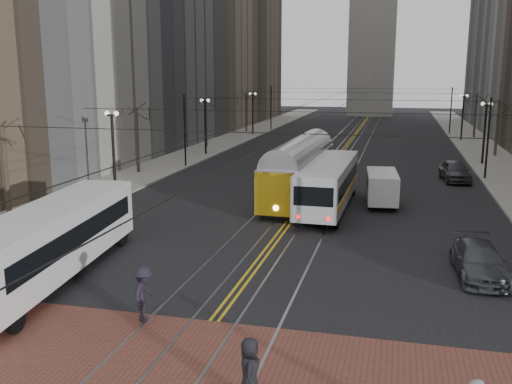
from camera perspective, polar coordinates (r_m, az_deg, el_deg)
The scene contains 18 objects.
ground at distance 21.26m, azimuth -3.38°, elevation -11.71°, with size 260.00×260.00×0.00m, color black.
sidewalk_left at distance 67.46m, azimuth -4.15°, elevation 4.61°, with size 5.00×140.00×0.15m, color gray.
sidewalk_right at distance 64.78m, azimuth 22.02°, elevation 3.49°, with size 5.00×140.00×0.15m, color gray.
crosswalk_band at distance 17.87m, azimuth -7.37°, elevation -16.59°, with size 25.00×6.00×0.01m, color brown.
streetcar_rails at distance 64.42m, azimuth 8.67°, elevation 4.11°, with size 4.80×130.00×0.02m, color gray.
centre_lines at distance 64.42m, azimuth 8.67°, elevation 4.11°, with size 0.42×130.00×0.01m, color gold.
building_left_far at distance 109.81m, azimuth -2.80°, elevation 17.81°, with size 16.00×20.00×40.00m, color brown.
lamp_posts at distance 48.04m, azimuth 6.90°, elevation 4.93°, with size 27.60×57.20×5.60m.
street_trees at distance 54.45m, azimuth 7.77°, elevation 5.71°, with size 31.68×53.28×5.60m.
trolley_wires at distance 53.95m, azimuth 7.75°, elevation 6.69°, with size 25.96×120.00×6.60m.
transit_bus at distance 25.19m, azimuth -19.75°, elevation -4.90°, with size 2.56×12.29×3.07m, color white.
streetcar at distance 39.13m, azimuth 4.39°, elevation 1.68°, with size 2.56×13.77×3.24m, color gold.
rear_bus at distance 36.26m, azimuth 7.27°, elevation 0.63°, with size 2.52×11.59×3.02m, color #BDBDBD.
cargo_van at distance 38.11m, azimuth 12.47°, elevation 0.33°, with size 1.88×4.89×2.16m, color silver.
sedan_grey at distance 48.21m, azimuth 19.28°, elevation 2.01°, with size 1.95×4.86×1.66m, color #3B3D42.
sedan_parked at distance 26.04m, azimuth 21.41°, elevation -6.42°, with size 1.95×4.81×1.40m, color #3C3F43.
pedestrian_a at distance 15.47m, azimuth -0.63°, elevation -17.46°, with size 0.88×0.57×1.80m, color black.
pedestrian_d at distance 20.40m, azimuth -11.14°, elevation -9.95°, with size 1.26×0.73×1.96m, color black.
Camera 1 is at (5.91, -18.58, 8.47)m, focal length 40.00 mm.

